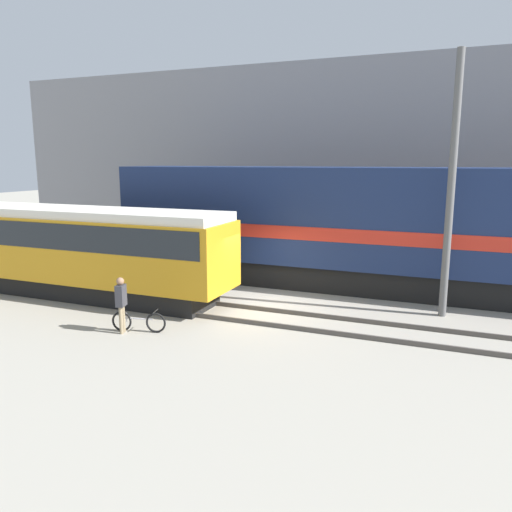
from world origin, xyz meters
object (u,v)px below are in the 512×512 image
Objects in this scene: person at (121,300)px; utility_pole_left at (451,188)px; freight_locomotive at (388,228)px; streetcar at (81,246)px; bicycle at (139,322)px.

person is 0.20× the size of utility_pole_left.
streetcar is (-10.29, -4.86, -0.61)m from freight_locomotive.
bicycle is at bearing -148.52° from utility_pole_left.
bicycle is (-6.05, -7.45, -2.16)m from freight_locomotive.
streetcar is 6.99× the size of person.
person is at bearing -147.55° from bicycle.
streetcar is at bearing -168.94° from utility_pole_left.
streetcar is 4.86m from person.
streetcar is 12.87m from utility_pole_left.
person is (3.85, -2.84, -0.85)m from streetcar.
bicycle is 10.34m from utility_pole_left.
streetcar reaches higher than bicycle.
utility_pole_left is (8.59, 5.27, 3.11)m from person.
utility_pole_left is (8.19, 5.02, 3.81)m from bicycle.
freight_locomotive is at bearing 131.43° from utility_pole_left.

